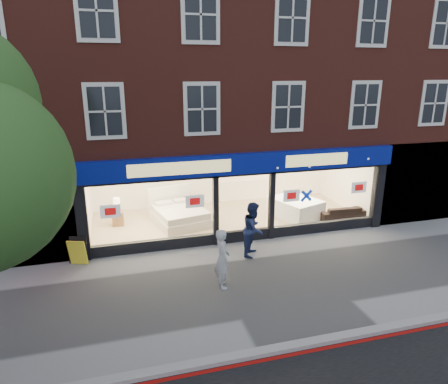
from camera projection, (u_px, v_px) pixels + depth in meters
name	position (u px, v px, depth m)	size (l,w,h in m)	color
ground	(276.00, 281.00, 11.83)	(120.00, 120.00, 0.00)	gray
kerb_line	(329.00, 348.00, 8.97)	(60.00, 0.10, 0.01)	#8C0A07
kerb_stone	(325.00, 340.00, 9.14)	(60.00, 0.25, 0.12)	gray
showroom_floor	(227.00, 219.00, 16.66)	(11.00, 4.50, 0.10)	tan
building	(216.00, 53.00, 16.29)	(19.00, 8.26, 10.30)	maroon
display_bed	(179.00, 214.00, 15.99)	(2.30, 2.61, 1.29)	silver
bedside_table	(118.00, 218.00, 15.81)	(0.45, 0.45, 0.55)	brown
mattress_stack	(296.00, 208.00, 16.71)	(2.09, 2.33, 0.76)	white
sofa	(341.00, 212.00, 16.47)	(1.90, 0.74, 0.56)	black
a_board	(78.00, 251.00, 12.74)	(0.58, 0.37, 0.89)	gold
pedestrian_grey	(222.00, 258.00, 11.29)	(0.64, 0.42, 1.77)	#B0B4B8
pedestrian_blue	(253.00, 229.00, 13.31)	(0.90, 0.70, 1.84)	#1B254D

